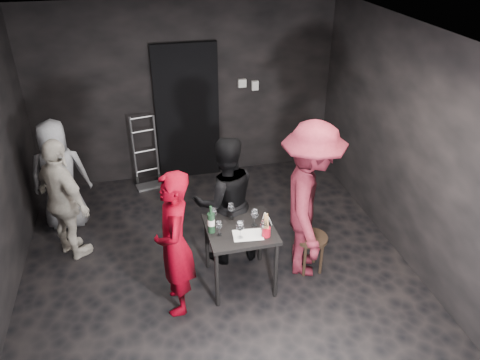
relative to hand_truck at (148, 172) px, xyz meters
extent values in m
cube|color=black|center=(0.68, -2.26, -0.21)|extent=(4.50, 5.00, 0.02)
cube|color=silver|center=(0.68, -2.26, 2.49)|extent=(4.50, 5.00, 0.02)
cube|color=black|center=(0.68, 0.24, 1.14)|extent=(4.50, 0.04, 2.70)
cube|color=black|center=(2.93, -2.26, 1.14)|extent=(0.04, 5.00, 2.70)
cube|color=black|center=(0.68, 0.18, 0.84)|extent=(0.95, 0.10, 2.10)
cube|color=#B7B7B2|center=(1.53, 0.19, 1.24)|extent=(0.12, 0.06, 0.12)
cube|color=#B7B7B2|center=(1.73, 0.19, 1.19)|extent=(0.10, 0.06, 0.14)
cylinder|color=#B2B2B7|center=(-0.17, 0.03, 0.35)|extent=(0.03, 0.03, 1.12)
cylinder|color=#B2B2B7|center=(0.17, 0.03, 0.35)|extent=(0.03, 0.03, 1.12)
cube|color=#B2B2B7|center=(0.00, -0.08, -0.19)|extent=(0.37, 0.21, 0.03)
cylinder|color=black|center=(-0.17, 0.06, -0.13)|extent=(0.04, 0.16, 0.16)
cylinder|color=black|center=(0.17, 0.06, -0.13)|extent=(0.04, 0.16, 0.16)
cube|color=black|center=(0.89, -2.46, 0.52)|extent=(0.72, 0.72, 0.04)
cylinder|color=black|center=(0.57, -2.78, 0.15)|extent=(0.04, 0.04, 0.71)
cylinder|color=black|center=(1.21, -2.78, 0.15)|extent=(0.04, 0.04, 0.71)
cylinder|color=black|center=(0.57, -2.14, 0.15)|extent=(0.04, 0.04, 0.71)
cylinder|color=black|center=(1.21, -2.14, 0.15)|extent=(0.04, 0.04, 0.71)
cylinder|color=black|center=(1.73, -2.44, 0.24)|extent=(0.37, 0.37, 0.04)
cylinder|color=black|center=(1.83, -2.34, 0.00)|extent=(0.04, 0.04, 0.41)
cylinder|color=black|center=(1.63, -2.34, 0.00)|extent=(0.04, 0.04, 0.41)
cylinder|color=black|center=(1.63, -2.54, 0.00)|extent=(0.04, 0.04, 0.41)
cylinder|color=black|center=(1.83, -2.54, 0.00)|extent=(0.04, 0.04, 0.41)
imported|color=#75000E|center=(0.17, -2.67, 0.66)|extent=(0.45, 0.65, 1.73)
imported|color=black|center=(0.83, -1.97, 0.63)|extent=(0.84, 0.49, 1.67)
imported|color=#561520|center=(1.69, -2.39, 0.93)|extent=(1.10, 1.61, 2.28)
imported|color=beige|center=(-0.99, -1.52, 0.59)|extent=(0.93, 1.00, 1.59)
imported|color=gray|center=(-1.11, -0.83, 0.53)|extent=(0.73, 0.40, 1.49)
cube|color=white|center=(0.94, -2.61, 0.54)|extent=(0.33, 0.24, 0.00)
cylinder|color=black|center=(0.58, -2.47, 0.65)|extent=(0.08, 0.08, 0.22)
cylinder|color=black|center=(0.58, -2.47, 0.81)|extent=(0.03, 0.03, 0.09)
cylinder|color=white|center=(0.58, -2.47, 0.66)|extent=(0.08, 0.08, 0.07)
cylinder|color=#A30C1D|center=(1.12, -2.67, 0.59)|extent=(0.09, 0.09, 0.10)
camera|label=1|loc=(-0.02, -6.44, 3.47)|focal=35.00mm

